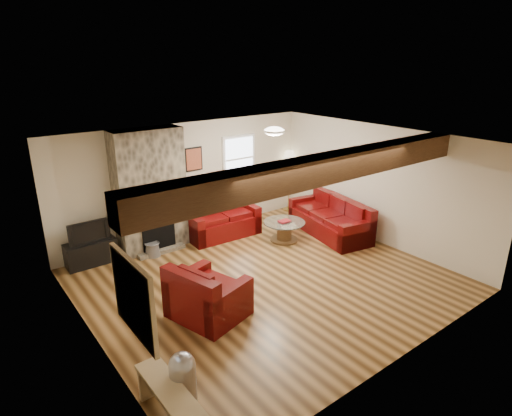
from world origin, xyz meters
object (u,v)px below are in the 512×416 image
(sofa_three, at_px, (329,216))
(television, at_px, (88,231))
(loveseat, at_px, (221,217))
(tv_cabinet, at_px, (91,253))
(coffee_table, at_px, (284,231))
(armchair_red, at_px, (208,290))
(floor_lamp, at_px, (290,160))

(sofa_three, height_order, television, television)
(loveseat, xyz_separation_m, tv_cabinet, (-2.78, 0.30, -0.19))
(coffee_table, xyz_separation_m, television, (-3.69, 1.41, 0.47))
(sofa_three, distance_m, coffee_table, 1.13)
(armchair_red, xyz_separation_m, tv_cabinet, (-0.89, 2.86, -0.19))
(coffee_table, relative_size, tv_cabinet, 0.96)
(sofa_three, bearing_deg, armchair_red, -62.84)
(loveseat, bearing_deg, sofa_three, -32.60)
(sofa_three, bearing_deg, tv_cabinet, -99.02)
(tv_cabinet, relative_size, television, 1.22)
(tv_cabinet, bearing_deg, floor_lamp, 0.23)
(armchair_red, distance_m, tv_cabinet, 3.00)
(coffee_table, height_order, television, television)
(loveseat, height_order, coffee_table, loveseat)
(loveseat, relative_size, tv_cabinet, 1.71)
(tv_cabinet, bearing_deg, armchair_red, -72.76)
(coffee_table, bearing_deg, loveseat, 129.40)
(sofa_three, height_order, floor_lamp, floor_lamp)
(armchair_red, xyz_separation_m, coffee_table, (2.81, 1.45, -0.21))
(sofa_three, height_order, loveseat, loveseat)
(coffee_table, bearing_deg, tv_cabinet, 159.06)
(armchair_red, xyz_separation_m, television, (-0.89, 2.86, 0.26))
(coffee_table, xyz_separation_m, floor_lamp, (1.39, 1.43, 1.13))
(tv_cabinet, bearing_deg, sofa_three, -19.86)
(armchair_red, height_order, coffee_table, armchair_red)
(loveseat, bearing_deg, coffee_table, -47.63)
(armchair_red, bearing_deg, sofa_three, -89.20)
(coffee_table, height_order, tv_cabinet, same)
(loveseat, height_order, armchair_red, armchair_red)
(sofa_three, xyz_separation_m, tv_cabinet, (-4.77, 1.72, -0.17))
(tv_cabinet, height_order, floor_lamp, floor_lamp)
(loveseat, relative_size, coffee_table, 1.79)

